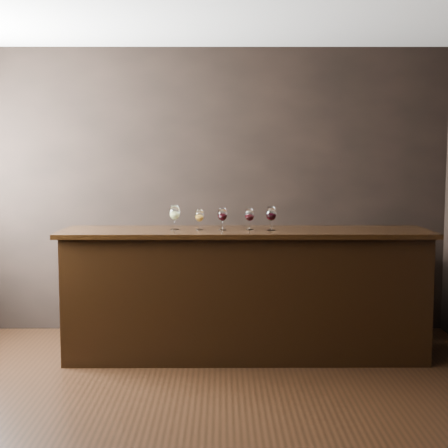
{
  "coord_description": "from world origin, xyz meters",
  "views": [
    {
      "loc": [
        0.27,
        -3.94,
        1.7
      ],
      "look_at": [
        0.29,
        1.37,
        1.16
      ],
      "focal_mm": 50.0,
      "sensor_mm": 36.0,
      "label": 1
    }
  ],
  "objects_px": {
    "bar_counter": "(245,296)",
    "glass_red_b": "(250,215)",
    "back_bar_shelf": "(220,287)",
    "glass_amber": "(199,216)",
    "glass_white": "(175,213)",
    "glass_red_a": "(222,215)",
    "glass_red_c": "(271,214)"
  },
  "relations": [
    {
      "from": "bar_counter",
      "to": "glass_red_c",
      "type": "height_order",
      "value": "glass_red_c"
    },
    {
      "from": "glass_red_b",
      "to": "bar_counter",
      "type": "bearing_deg",
      "value": -155.69
    },
    {
      "from": "glass_red_a",
      "to": "glass_red_c",
      "type": "bearing_deg",
      "value": -4.73
    },
    {
      "from": "glass_red_a",
      "to": "glass_amber",
      "type": "bearing_deg",
      "value": 175.22
    },
    {
      "from": "back_bar_shelf",
      "to": "bar_counter",
      "type": "bearing_deg",
      "value": -71.59
    },
    {
      "from": "glass_amber",
      "to": "glass_red_a",
      "type": "relative_size",
      "value": 0.91
    },
    {
      "from": "glass_white",
      "to": "glass_red_c",
      "type": "xyz_separation_m",
      "value": [
        0.82,
        -0.06,
        -0.01
      ]
    },
    {
      "from": "bar_counter",
      "to": "back_bar_shelf",
      "type": "height_order",
      "value": "bar_counter"
    },
    {
      "from": "glass_white",
      "to": "glass_red_c",
      "type": "distance_m",
      "value": 0.83
    },
    {
      "from": "bar_counter",
      "to": "glass_white",
      "type": "distance_m",
      "value": 0.94
    },
    {
      "from": "glass_amber",
      "to": "glass_red_b",
      "type": "xyz_separation_m",
      "value": [
        0.43,
        0.01,
        0.01
      ]
    },
    {
      "from": "bar_counter",
      "to": "glass_red_b",
      "type": "bearing_deg",
      "value": 24.21
    },
    {
      "from": "glass_red_a",
      "to": "glass_red_c",
      "type": "height_order",
      "value": "glass_red_c"
    },
    {
      "from": "glass_amber",
      "to": "glass_red_b",
      "type": "distance_m",
      "value": 0.43
    },
    {
      "from": "bar_counter",
      "to": "glass_amber",
      "type": "xyz_separation_m",
      "value": [
        -0.39,
        0.01,
        0.69
      ]
    },
    {
      "from": "glass_white",
      "to": "glass_red_c",
      "type": "height_order",
      "value": "glass_white"
    },
    {
      "from": "glass_red_b",
      "to": "back_bar_shelf",
      "type": "bearing_deg",
      "value": 111.73
    },
    {
      "from": "back_bar_shelf",
      "to": "glass_amber",
      "type": "distance_m",
      "value": 1.01
    },
    {
      "from": "back_bar_shelf",
      "to": "glass_red_c",
      "type": "xyz_separation_m",
      "value": [
        0.44,
        -0.7,
        0.77
      ]
    },
    {
      "from": "bar_counter",
      "to": "glass_amber",
      "type": "bearing_deg",
      "value": 178.31
    },
    {
      "from": "glass_white",
      "to": "bar_counter",
      "type": "bearing_deg",
      "value": -1.83
    },
    {
      "from": "glass_red_b",
      "to": "glass_red_c",
      "type": "relative_size",
      "value": 0.9
    },
    {
      "from": "glass_red_a",
      "to": "glass_white",
      "type": "bearing_deg",
      "value": 176.52
    },
    {
      "from": "glass_amber",
      "to": "glass_red_a",
      "type": "bearing_deg",
      "value": -4.78
    },
    {
      "from": "bar_counter",
      "to": "glass_white",
      "type": "height_order",
      "value": "glass_white"
    },
    {
      "from": "glass_white",
      "to": "glass_red_a",
      "type": "relative_size",
      "value": 1.1
    },
    {
      "from": "bar_counter",
      "to": "glass_red_a",
      "type": "xyz_separation_m",
      "value": [
        -0.2,
        -0.01,
        0.7
      ]
    },
    {
      "from": "bar_counter",
      "to": "glass_red_c",
      "type": "relative_size",
      "value": 14.95
    },
    {
      "from": "back_bar_shelf",
      "to": "glass_red_a",
      "type": "relative_size",
      "value": 13.68
    },
    {
      "from": "bar_counter",
      "to": "glass_white",
      "type": "xyz_separation_m",
      "value": [
        -0.61,
        0.02,
        0.72
      ]
    },
    {
      "from": "back_bar_shelf",
      "to": "glass_white",
      "type": "relative_size",
      "value": 12.46
    },
    {
      "from": "glass_red_b",
      "to": "glass_red_c",
      "type": "height_order",
      "value": "glass_red_c"
    }
  ]
}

